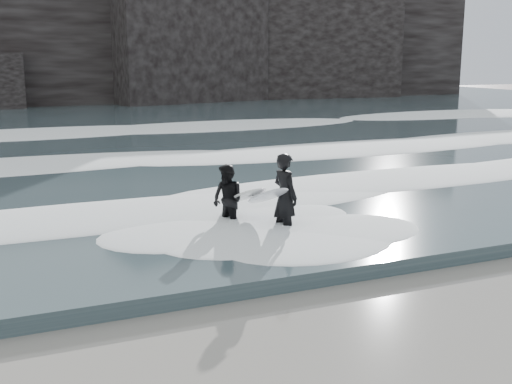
# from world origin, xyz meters

# --- Properties ---
(ground) EXTENTS (120.00, 120.00, 0.00)m
(ground) POSITION_xyz_m (0.00, 0.00, 0.00)
(ground) COLOR #755D58
(ground) RESTS_ON ground
(sea) EXTENTS (90.00, 52.00, 0.30)m
(sea) POSITION_xyz_m (0.00, 29.00, 0.15)
(sea) COLOR #35454B
(sea) RESTS_ON ground
(headland) EXTENTS (70.00, 9.00, 10.00)m
(headland) POSITION_xyz_m (0.00, 46.00, 5.00)
(headland) COLOR black
(headland) RESTS_ON ground
(foam_near) EXTENTS (60.00, 3.20, 0.20)m
(foam_near) POSITION_xyz_m (0.00, 9.00, 0.40)
(foam_near) COLOR white
(foam_near) RESTS_ON sea
(foam_mid) EXTENTS (60.00, 4.00, 0.24)m
(foam_mid) POSITION_xyz_m (0.00, 16.00, 0.42)
(foam_mid) COLOR white
(foam_mid) RESTS_ON sea
(foam_far) EXTENTS (60.00, 4.80, 0.30)m
(foam_far) POSITION_xyz_m (0.00, 25.00, 0.45)
(foam_far) COLOR white
(foam_far) RESTS_ON sea
(surfer_left) EXTENTS (1.09, 2.16, 1.88)m
(surfer_left) POSITION_xyz_m (-0.21, 5.96, 0.95)
(surfer_left) COLOR black
(surfer_left) RESTS_ON ground
(surfer_right) EXTENTS (1.19, 2.16, 1.56)m
(surfer_right) POSITION_xyz_m (-1.05, 6.78, 0.79)
(surfer_right) COLOR black
(surfer_right) RESTS_ON ground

